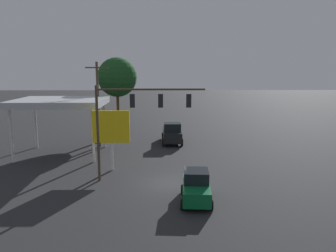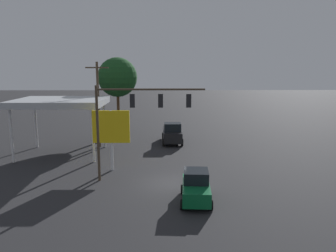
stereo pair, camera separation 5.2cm
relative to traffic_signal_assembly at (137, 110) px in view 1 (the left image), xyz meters
The scene contains 8 objects.
ground_plane 5.88m from the traffic_signal_assembly, 162.22° to the left, with size 200.00×200.00×0.00m, color #262628.
traffic_signal_assembly is the anchor object (origin of this frame).
utility_pole 11.83m from the traffic_signal_assembly, 65.08° to the right, with size 2.40×0.26×9.03m.
gas_station_canopy 11.12m from the traffic_signal_assembly, 43.96° to the right, with size 8.46×6.88×5.46m.
price_sign 3.89m from the traffic_signal_assembly, 46.68° to the right, with size 3.02×0.27×5.01m.
hatchback_crossing 7.17m from the traffic_signal_assembly, 135.18° to the left, with size 2.15×3.90×1.97m.
pickup_parked 13.50m from the traffic_signal_assembly, 103.06° to the right, with size 2.33×5.23×2.40m.
street_tree 17.28m from the traffic_signal_assembly, 77.46° to the right, with size 4.83×4.83×9.68m.
Camera 1 is at (0.36, 23.07, 8.47)m, focal length 35.00 mm.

